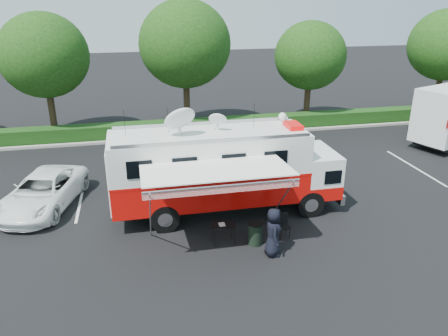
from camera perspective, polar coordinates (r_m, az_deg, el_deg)
The scene contains 10 objects.
ground_plane at distance 19.65m, azimuth 0.31°, elevation -5.68°, with size 120.00×120.00×0.00m, color black.
back_border at distance 30.60m, azimuth -2.85°, elevation 14.13°, with size 60.00×6.14×8.87m.
stall_lines at distance 22.22m, azimuth -2.61°, elevation -2.30°, with size 24.12×5.50×0.01m.
command_truck at distance 18.78m, azimuth 0.06°, elevation -0.18°, with size 9.92×2.73×4.77m.
awning at distance 15.66m, azimuth -0.94°, elevation -0.72°, with size 5.42×2.79×3.27m.
white_suv at distance 21.65m, azimuth -22.29°, elevation -4.72°, with size 2.54×5.50×1.53m, color white.
person at distance 16.74m, azimuth 6.30°, elevation -11.14°, with size 0.92×0.60×1.89m, color black.
folding_table at distance 16.96m, azimuth -0.07°, elevation -7.58°, with size 1.08×0.89×0.80m.
folding_chair at distance 17.68m, azimuth 7.71°, elevation -7.09°, with size 0.49×0.52×0.99m.
trash_bin at distance 17.09m, azimuth 4.10°, elevation -8.50°, with size 0.61×0.61×0.92m.
Camera 1 is at (-3.75, -17.03, 9.06)m, focal length 35.00 mm.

